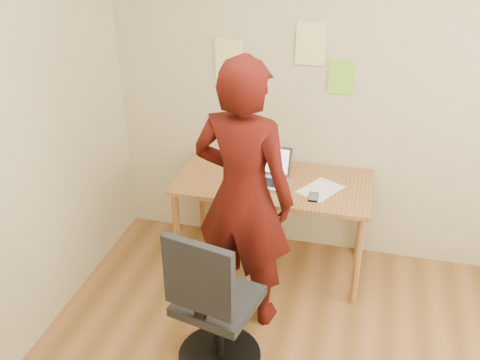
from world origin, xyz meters
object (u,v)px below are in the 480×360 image
(desk, at_px, (273,191))
(laptop, at_px, (266,173))
(phone, at_px, (313,197))
(office_chair, at_px, (213,312))
(person, at_px, (243,197))

(desk, bearing_deg, laptop, 170.06)
(laptop, relative_size, phone, 2.69)
(office_chair, relative_size, person, 0.55)
(desk, distance_m, person, 0.62)
(desk, distance_m, phone, 0.37)
(laptop, xyz_separation_m, phone, (0.37, -0.18, -0.04))
(person, bearing_deg, desk, -88.99)
(laptop, relative_size, person, 0.19)
(desk, distance_m, laptop, 0.15)
(desk, xyz_separation_m, office_chair, (-0.14, -1.09, -0.23))
(phone, xyz_separation_m, office_chair, (-0.45, -0.92, -0.32))
(phone, bearing_deg, desk, 149.30)
(desk, bearing_deg, phone, -29.05)
(desk, bearing_deg, person, -99.04)
(desk, height_order, phone, phone)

